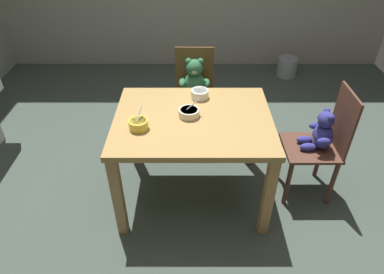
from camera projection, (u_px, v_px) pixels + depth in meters
The scene contains 8 objects.
ground_plane at pixel (192, 194), 2.81m from camera, with size 5.20×5.20×0.04m.
dining_table at pixel (192, 130), 2.43m from camera, with size 1.11×0.87×0.73m.
teddy_chair_near_right at pixel (319, 138), 2.53m from camera, with size 0.40×0.38×0.91m.
teddy_chair_far_center at pixel (193, 86), 3.14m from camera, with size 0.39×0.37×0.87m.
porridge_bowl_white_far_center at pixel (199, 94), 2.57m from camera, with size 0.13×0.13×0.06m.
porridge_bowl_cream_center at pixel (188, 113), 2.36m from camera, with size 0.15×0.15×0.12m.
porridge_bowl_yellow_near_left at pixel (137, 124), 2.24m from camera, with size 0.13×0.14×0.13m.
metal_pail at pixel (286, 67), 4.46m from camera, with size 0.26×0.26×0.25m, color #93969B.
Camera 1 is at (-0.01, -1.98, 2.03)m, focal length 31.65 mm.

